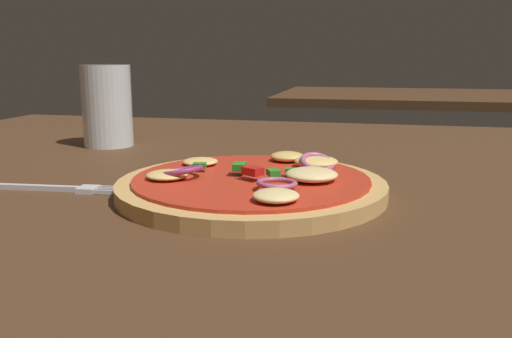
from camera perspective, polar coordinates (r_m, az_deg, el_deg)
The scene contains 5 objects.
dining_table at distance 0.53m, azimuth -2.53°, elevation -3.49°, with size 1.19×1.07×0.03m.
pizza at distance 0.50m, azimuth -0.27°, elevation -1.63°, with size 0.25×0.25×0.03m.
fork at distance 0.55m, azimuth -20.09°, elevation -1.96°, with size 0.16×0.03×0.01m.
beer_glass at distance 0.79m, azimuth -15.56°, elevation 6.08°, with size 0.07×0.07×0.11m.
background_table at distance 1.87m, azimuth 15.44°, elevation 7.37°, with size 0.81×0.59×0.03m.
Camera 1 is at (0.13, -0.49, 0.16)m, focal length 37.55 mm.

